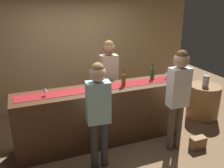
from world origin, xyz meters
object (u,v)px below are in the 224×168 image
Objects in this scene: wine_glass_mid_counter at (167,73)px; wine_bottle_clear at (102,82)px; wine_glass_near_customer at (45,90)px; customer_browsing at (98,106)px; wine_bottle_amber at (124,80)px; wine_bottle_green at (152,74)px; round_side_table at (203,101)px; vase_on_side_table at (206,81)px; customer_sipping at (178,90)px; bartender at (109,74)px; handbag at (198,143)px.

wine_bottle_clear is at bearing -178.81° from wine_glass_mid_counter.
wine_glass_near_customer is 1.00× the size of wine_glass_mid_counter.
customer_browsing is at bearing -113.11° from wine_bottle_clear.
wine_bottle_green is at bearing 11.29° from wine_bottle_amber.
vase_on_side_table is (-0.04, -0.04, 0.49)m from round_side_table.
customer_sipping is 1.48m from vase_on_side_table.
bartender reaches higher than wine_glass_mid_counter.
wine_bottle_amber is at bearing -1.41° from wine_glass_near_customer.
bartender is at bearing 58.92° from wine_bottle_clear.
vase_on_side_table is at bearing 2.03° from wine_glass_mid_counter.
bartender reaches higher than handbag.
handbag is (0.40, -0.17, -0.99)m from customer_sipping.
bartender reaches higher than wine_bottle_clear.
customer_sipping is at bearing -31.87° from wine_bottle_clear.
customer_browsing is at bearing -137.00° from wine_bottle_amber.
bartender reaches higher than customer_browsing.
wine_bottle_clear is 0.17× the size of customer_sipping.
wine_glass_near_customer is at bearing -178.21° from round_side_table.
wine_glass_mid_counter is 0.74m from customer_sipping.
handbag is at bearing -29.80° from wine_bottle_clear.
handbag is at bearing 127.93° from bartender.
vase_on_side_table reaches higher than handbag.
customer_sipping is (0.70, -0.64, -0.06)m from wine_bottle_amber.
wine_bottle_green is at bearing 167.06° from wine_glass_mid_counter.
wine_bottle_clear is at bearing -174.95° from wine_bottle_green.
vase_on_side_table is (1.26, 0.74, -0.24)m from customer_sipping.
wine_bottle_clear reaches higher than vase_on_side_table.
customer_sipping is at bearing -149.25° from round_side_table.
customer_browsing is at bearing -164.46° from vase_on_side_table.
vase_on_side_table is at bearing 31.80° from customer_sipping.
round_side_table is at bearing 46.31° from handbag.
round_side_table is at bearing 2.37° from wine_bottle_clear.
wine_glass_near_customer is at bearing 163.17° from customer_sipping.
customer_browsing is at bearing 62.64° from bartender.
wine_bottle_clear is 1.00× the size of wine_bottle_green.
wine_glass_near_customer and wine_glass_mid_counter have the same top height.
customer_sipping is at bearing 156.32° from handbag.
bartender is (0.35, 0.58, -0.06)m from wine_bottle_clear.
round_side_table is (2.00, 0.14, -0.79)m from wine_bottle_amber.
wine_bottle_green is 1.26× the size of vase_on_side_table.
wine_bottle_clear is 2.01m from handbag.
customer_browsing is (-0.64, -1.25, -0.05)m from bartender.
wine_bottle_green is (1.04, 0.09, 0.00)m from wine_bottle_clear.
wine_glass_mid_counter is at bearing 0.84° from wine_glass_near_customer.
wine_bottle_amber is at bearing 143.42° from handbag.
wine_bottle_green is at bearing -179.73° from round_side_table.
handbag is (1.48, -0.85, -1.05)m from wine_bottle_clear.
vase_on_side_table is 1.46m from handbag.
round_side_table is at bearing 1.79° from wine_glass_near_customer.
handbag is at bearing -19.14° from wine_glass_near_customer.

